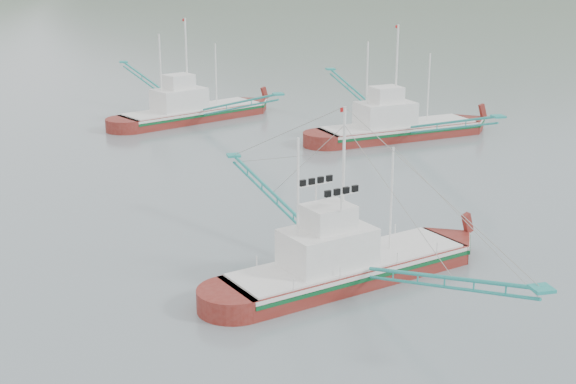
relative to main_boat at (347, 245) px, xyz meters
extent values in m
plane|color=slate|center=(-1.65, 0.16, -1.98)|extent=(1200.00, 1200.00, 0.00)
cube|color=maroon|center=(0.13, 0.04, -1.80)|extent=(14.22, 7.84, 1.84)
cube|color=silver|center=(0.13, 0.04, -1.02)|extent=(13.98, 7.82, 0.20)
cube|color=#0B4D23|center=(0.13, 0.04, -1.25)|extent=(13.99, 7.84, 0.20)
cube|color=silver|center=(0.13, 0.04, -0.84)|extent=(13.51, 7.45, 0.11)
cube|color=silver|center=(-1.18, -0.39, 0.13)|extent=(5.28, 4.24, 2.02)
cube|color=silver|center=(-1.18, -0.39, 1.78)|extent=(2.90, 2.67, 1.28)
cylinder|color=white|center=(-0.31, -0.10, 3.25)|extent=(0.15, 0.15, 8.26)
cylinder|color=white|center=(-2.92, -0.97, 2.63)|extent=(0.13, 0.13, 7.02)
cylinder|color=white|center=(2.74, 0.91, 2.01)|extent=(0.11, 0.11, 5.78)
cube|color=maroon|center=(-2.46, 43.18, -1.78)|extent=(15.39, 10.35, 2.02)
cube|color=silver|center=(-2.46, 43.18, -0.92)|extent=(15.16, 10.29, 0.22)
cube|color=#0B4D23|center=(-2.46, 43.18, -1.18)|extent=(15.16, 10.31, 0.22)
cube|color=silver|center=(-2.46, 43.18, -0.72)|extent=(14.62, 9.83, 0.12)
cube|color=silver|center=(-3.82, 42.51, 0.34)|extent=(5.97, 5.14, 2.22)
cube|color=silver|center=(-3.82, 42.51, 2.16)|extent=(3.34, 3.16, 1.42)
cylinder|color=white|center=(-2.91, 42.95, 3.78)|extent=(0.16, 0.16, 9.10)
cylinder|color=white|center=(-5.63, 41.61, 3.10)|extent=(0.14, 0.14, 7.74)
cylinder|color=white|center=(0.26, 44.52, 2.41)|extent=(0.12, 0.12, 6.37)
cube|color=maroon|center=(15.06, 30.68, -1.78)|extent=(15.74, 6.82, 2.03)
cube|color=silver|center=(15.06, 30.68, -0.92)|extent=(15.46, 6.84, 0.22)
cube|color=#0B4D23|center=(15.06, 30.68, -1.17)|extent=(15.46, 6.86, 0.22)
cube|color=silver|center=(15.06, 30.68, -0.71)|extent=(14.96, 6.48, 0.12)
cube|color=silver|center=(13.56, 30.39, 0.35)|extent=(5.60, 4.14, 2.24)
cube|color=silver|center=(13.56, 30.39, 2.18)|extent=(3.01, 2.69, 1.42)
cylinder|color=white|center=(14.56, 30.58, 3.81)|extent=(0.16, 0.16, 9.15)
cylinder|color=white|center=(11.56, 30.02, 3.13)|extent=(0.14, 0.14, 7.78)
cylinder|color=white|center=(18.06, 31.24, 2.44)|extent=(0.12, 0.12, 6.41)
camera|label=1|loc=(-12.48, -37.28, 14.83)|focal=50.00mm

